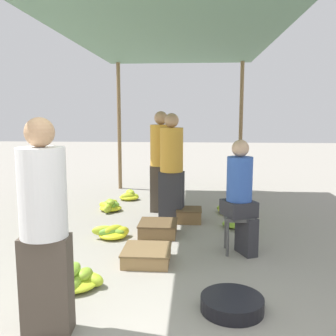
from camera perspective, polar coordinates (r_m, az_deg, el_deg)
canopy_post_back_left at (r=8.29m, az=-7.44°, el=6.23°), size 0.08×0.08×2.74m
canopy_post_back_right at (r=8.18m, az=11.03°, el=6.12°), size 0.08×0.08×2.74m
canopy_tarp at (r=5.34m, az=0.38°, el=20.23°), size 3.03×6.21×0.04m
vendor_foreground at (r=2.91m, az=-18.37°, el=-8.21°), size 0.38×0.37×1.63m
stool at (r=4.57m, az=10.67°, el=-8.24°), size 0.34×0.34×0.46m
vendor_seated at (r=4.48m, az=11.04°, el=-3.98°), size 0.45×0.45×1.36m
basin_black at (r=3.40m, az=9.73°, el=-19.73°), size 0.53×0.53×0.12m
banana_pile_left_0 at (r=7.31m, az=-5.94°, el=-4.28°), size 0.38×0.41×0.20m
banana_pile_left_1 at (r=3.83m, az=-13.87°, el=-16.27°), size 0.58×0.43×0.23m
banana_pile_left_2 at (r=5.12m, az=-8.42°, el=-9.68°), size 0.52×0.36×0.18m
banana_pile_left_3 at (r=6.52m, az=-8.86°, el=-5.72°), size 0.44×0.54×0.22m
banana_pile_right_0 at (r=5.68m, az=10.91°, el=-7.93°), size 0.50×0.44×0.25m
banana_pile_right_1 at (r=6.39m, az=9.98°, el=-6.27°), size 0.57×0.50×0.16m
crate_near at (r=5.21m, az=-1.52°, el=-9.18°), size 0.52×0.52×0.18m
crate_mid at (r=4.31m, az=-3.25°, el=-13.11°), size 0.53×0.53×0.16m
crate_far at (r=5.82m, az=3.23°, el=-7.17°), size 0.39×0.39×0.21m
shopper_walking_mid at (r=5.74m, az=0.54°, el=0.36°), size 0.41×0.41×1.66m
shopper_walking_far at (r=6.29m, az=-1.07°, el=1.22°), size 0.40×0.39×1.70m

